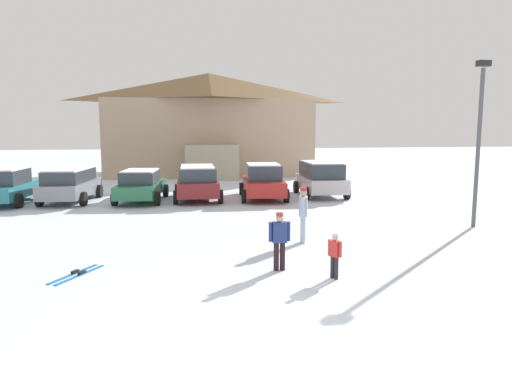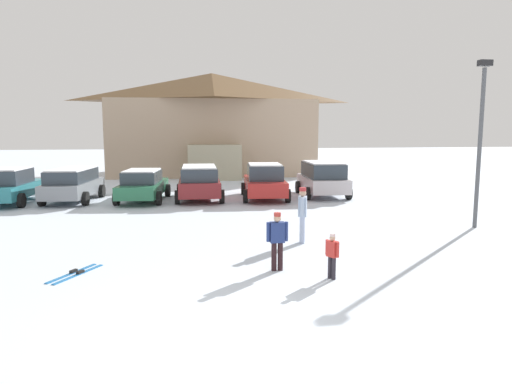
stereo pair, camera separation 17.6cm
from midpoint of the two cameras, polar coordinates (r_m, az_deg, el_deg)
ground at (r=8.03m, az=0.70°, el=-16.76°), size 160.00×160.00×0.00m
ski_lodge at (r=36.01m, az=-5.36°, el=8.54°), size 15.88×10.17×7.74m
parked_teal_hatchback at (r=23.81m, az=-28.26°, el=0.71°), size 2.24×4.58×1.64m
parked_grey_wagon at (r=23.20m, az=-21.72°, el=1.01°), size 2.45×4.47×1.59m
parked_green_coupe at (r=22.34m, az=-13.72°, el=0.88°), size 2.48×4.62×1.52m
parked_maroon_van at (r=22.25m, az=-6.88°, el=1.32°), size 2.35×4.20×1.66m
parked_red_sedan at (r=22.45m, az=1.29°, el=1.36°), size 2.53×4.68×1.74m
parked_silver_wagon at (r=23.59m, az=8.53°, el=1.77°), size 2.46×4.29×1.77m
skier_child_in_red_jacket at (r=10.47m, az=9.97°, el=-7.57°), size 0.25×0.35×1.05m
skier_adult_in_blue_parka at (r=13.60m, az=6.20°, el=-2.48°), size 0.35×0.60×1.67m
skier_teen_in_navy_coat at (r=10.90m, az=3.14°, el=-5.76°), size 0.52×0.21×1.41m
pair_of_skis at (r=11.58m, az=-21.19°, el=-9.43°), size 1.04×1.51×0.08m
lamp_post at (r=17.32m, az=26.51°, el=6.36°), size 0.44×0.24×5.65m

